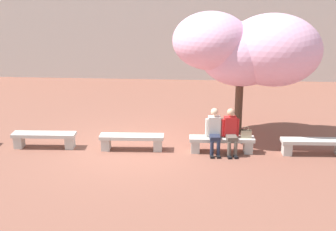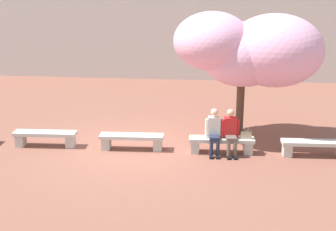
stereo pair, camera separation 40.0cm
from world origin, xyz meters
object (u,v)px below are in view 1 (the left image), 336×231
stone_bench_east_end (314,144)px  cherry_tree_main (247,49)px  stone_bench_near_east (222,142)px  handbag (246,133)px  stone_bench_center (132,140)px  person_seated_right (231,130)px  person_seated_left (214,129)px  stone_bench_near_west (44,138)px

stone_bench_east_end → cherry_tree_main: cherry_tree_main is taller
stone_bench_near_east → handbag: bearing=1.9°
stone_bench_center → person_seated_right: person_seated_right is taller
stone_bench_near_east → cherry_tree_main: cherry_tree_main is taller
stone_bench_center → stone_bench_near_east: size_ratio=1.00×
stone_bench_near_east → cherry_tree_main: (0.70, 1.29, 2.46)m
handbag → cherry_tree_main: (0.02, 1.27, 2.18)m
stone_bench_east_end → person_seated_left: size_ratio=1.44×
stone_bench_near_west → handbag: 5.84m
handbag → stone_bench_near_east: bearing=-178.1°
stone_bench_near_west → stone_bench_east_end: (7.74, 0.00, 0.00)m
cherry_tree_main → stone_bench_near_west: bearing=-167.6°
person_seated_right → cherry_tree_main: 2.51m
stone_bench_center → handbag: handbag is taller
stone_bench_east_end → person_seated_left: (-2.80, -0.05, 0.39)m
handbag → stone_bench_east_end: bearing=-0.7°
person_seated_left → stone_bench_near_west: bearing=179.4°
stone_bench_east_end → person_seated_left: 2.83m
stone_bench_near_west → stone_bench_east_end: same height
person_seated_left → handbag: (0.89, 0.08, -0.12)m
stone_bench_east_end → person_seated_right: 2.38m
stone_bench_center → cherry_tree_main: (3.28, 1.29, 2.46)m
stone_bench_near_west → person_seated_right: 5.41m
stone_bench_near_west → cherry_tree_main: cherry_tree_main is taller
stone_bench_near_west → cherry_tree_main: size_ratio=0.43×
stone_bench_near_east → person_seated_left: 0.45m
handbag → cherry_tree_main: size_ratio=0.08×
stone_bench_east_end → person_seated_left: person_seated_left is taller
stone_bench_center → cherry_tree_main: size_ratio=0.43×
cherry_tree_main → stone_bench_center: bearing=-158.5°
stone_bench_near_west → stone_bench_east_end: size_ratio=1.00×
person_seated_right → stone_bench_east_end: bearing=1.3°
stone_bench_near_east → cherry_tree_main: 2.86m
stone_bench_east_end → person_seated_right: (-2.34, -0.05, 0.39)m
stone_bench_east_end → person_seated_right: bearing=-178.7°
stone_bench_east_end → stone_bench_center: bearing=180.0°
stone_bench_center → person_seated_left: person_seated_left is taller
stone_bench_center → person_seated_right: size_ratio=1.44×
stone_bench_center → stone_bench_east_end: size_ratio=1.00×
stone_bench_near_west → cherry_tree_main: (5.85, 1.29, 2.46)m
stone_bench_east_end → stone_bench_near_east: bearing=180.0°
stone_bench_near_west → stone_bench_center: size_ratio=1.00×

